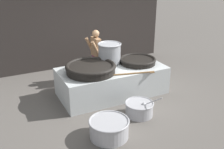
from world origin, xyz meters
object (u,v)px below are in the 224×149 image
Objects in this scene: giant_wok_near at (91,68)px; stock_pot at (110,53)px; cook at (96,54)px; prep_bowl_meat at (109,128)px; prep_bowl_vegetables at (139,108)px; giant_wok_far at (138,61)px.

giant_wok_near is 1.98× the size of stock_pot.
cook is 3.20m from prep_bowl_meat.
giant_wok_near is 1.62× the size of prep_bowl_vegetables.
giant_wok_far is at bearing 2.57° from giant_wok_near.
cook is at bearing 91.81° from prep_bowl_vegetables.
stock_pot is at bearing 29.52° from giant_wok_near.
giant_wok_near is 1.54× the size of prep_bowl_meat.
stock_pot reaches higher than giant_wok_near.
prep_bowl_vegetables is at bearing -61.34° from giant_wok_near.
giant_wok_far is 1.22× the size of prep_bowl_meat.
stock_pot is 0.42× the size of cook.
giant_wok_near is 1.51m from giant_wok_far.
giant_wok_far is 1.39m from cook.
cook is (-0.86, 1.09, 0.02)m from giant_wok_far.
giant_wok_near is 0.90m from stock_pot.
prep_bowl_meat is at bearing -116.25° from stock_pot.
cook reaches higher than prep_bowl_vegetables.
stock_pot is at bearing 153.45° from giant_wok_far.
giant_wok_near is 1.68m from prep_bowl_vegetables.
giant_wok_near is 1.27× the size of giant_wok_far.
prep_bowl_vegetables reaches higher than prep_bowl_meat.
prep_bowl_meat is (-0.34, -1.81, -0.69)m from giant_wok_near.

